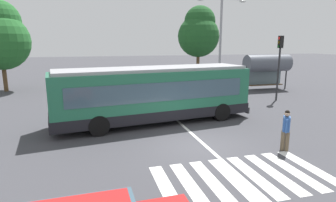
% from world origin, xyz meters
% --- Properties ---
extents(ground_plane, '(160.00, 160.00, 0.00)m').
position_xyz_m(ground_plane, '(0.00, 0.00, 0.00)').
color(ground_plane, '#3D3D42').
extents(city_transit_bus, '(11.18, 3.92, 3.06)m').
position_xyz_m(city_transit_bus, '(-1.03, 4.03, 1.59)').
color(city_transit_bus, black).
rests_on(city_transit_bus, ground_plane).
extents(pedestrian_crossing_street, '(0.45, 0.49, 1.72)m').
position_xyz_m(pedestrian_crossing_street, '(3.19, -1.50, 0.97)').
color(pedestrian_crossing_street, brown).
rests_on(pedestrian_crossing_street, ground_plane).
extents(parked_car_silver, '(1.97, 4.55, 1.35)m').
position_xyz_m(parked_car_silver, '(-3.59, 16.67, 0.77)').
color(parked_car_silver, black).
rests_on(parked_car_silver, ground_plane).
extents(parked_car_teal, '(1.99, 4.56, 1.35)m').
position_xyz_m(parked_car_teal, '(-1.03, 16.60, 0.77)').
color(parked_car_teal, black).
rests_on(parked_car_teal, ground_plane).
extents(parked_car_champagne, '(2.04, 4.58, 1.35)m').
position_xyz_m(parked_car_champagne, '(1.75, 15.95, 0.77)').
color(parked_car_champagne, black).
rests_on(parked_car_champagne, ground_plane).
extents(traffic_light_far_corner, '(0.33, 0.32, 4.85)m').
position_xyz_m(traffic_light_far_corner, '(9.37, 7.43, 3.25)').
color(traffic_light_far_corner, '#28282B').
rests_on(traffic_light_far_corner, ground_plane).
extents(bus_stop_shelter, '(4.38, 1.54, 3.25)m').
position_xyz_m(bus_stop_shelter, '(11.50, 11.89, 2.42)').
color(bus_stop_shelter, '#28282B').
rests_on(bus_stop_shelter, ground_plane).
extents(twin_arm_street_lamp, '(4.44, 0.32, 8.04)m').
position_xyz_m(twin_arm_street_lamp, '(6.46, 11.49, 5.02)').
color(twin_arm_street_lamp, '#939399').
rests_on(twin_arm_street_lamp, ground_plane).
extents(background_tree_left, '(4.99, 4.99, 8.04)m').
position_xyz_m(background_tree_left, '(-11.82, 17.54, 4.94)').
color(background_tree_left, brown).
rests_on(background_tree_left, ground_plane).
extents(background_tree_right, '(4.67, 4.67, 8.41)m').
position_xyz_m(background_tree_right, '(7.75, 19.69, 5.50)').
color(background_tree_right, brown).
rests_on(background_tree_right, ground_plane).
extents(crosswalk_painted_stripes, '(5.79, 3.11, 0.01)m').
position_xyz_m(crosswalk_painted_stripes, '(0.37, -3.12, 0.00)').
color(crosswalk_painted_stripes, silver).
rests_on(crosswalk_painted_stripes, ground_plane).
extents(lane_center_line, '(0.16, 24.00, 0.01)m').
position_xyz_m(lane_center_line, '(0.28, 2.00, 0.00)').
color(lane_center_line, silver).
rests_on(lane_center_line, ground_plane).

